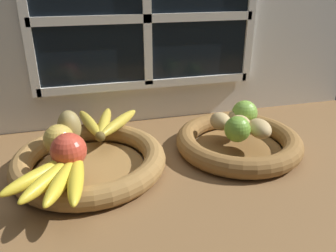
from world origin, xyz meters
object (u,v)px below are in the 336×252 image
at_px(banana_bunch_back, 104,123).
at_px(potato_oblong, 221,121).
at_px(banana_bunch_front, 59,176).
at_px(lime_far, 245,113).
at_px(apple_golden_left, 59,139).
at_px(potato_back, 239,116).
at_px(potato_small, 259,129).
at_px(lime_near, 237,129).
at_px(potato_large, 240,125).
at_px(pear_brown, 69,127).
at_px(fruit_bowl_left, 90,161).
at_px(fruit_bowl_right, 238,142).
at_px(apple_red_front, 69,150).

xyz_separation_m(banana_bunch_back, potato_oblong, (0.29, -0.09, 0.01)).
height_order(banana_bunch_front, lime_far, lime_far).
bearing_deg(apple_golden_left, potato_back, 5.38).
bearing_deg(potato_small, lime_near, -173.33).
distance_m(potato_oblong, lime_far, 0.08).
bearing_deg(potato_large, pear_brown, 172.31).
relative_size(pear_brown, banana_bunch_front, 0.41).
bearing_deg(potato_large, apple_golden_left, 179.32).
bearing_deg(potato_large, potato_back, 65.56).
xyz_separation_m(apple_golden_left, potato_small, (0.48, -0.04, -0.01)).
bearing_deg(fruit_bowl_left, fruit_bowl_right, -0.00).
bearing_deg(fruit_bowl_left, apple_red_front, -123.22).
bearing_deg(pear_brown, banana_bunch_back, 36.22).
bearing_deg(apple_golden_left, potato_oblong, 3.69).
height_order(apple_red_front, lime_far, apple_red_front).
relative_size(potato_oblong, potato_back, 0.93).
bearing_deg(lime_near, potato_small, 6.67).
bearing_deg(potato_small, potato_back, 98.97).
distance_m(banana_bunch_front, potato_small, 0.48).
xyz_separation_m(fruit_bowl_right, lime_far, (0.03, 0.04, 0.06)).
bearing_deg(potato_large, banana_bunch_front, -164.70).
xyz_separation_m(fruit_bowl_right, banana_bunch_front, (-0.44, -0.12, 0.04)).
distance_m(pear_brown, lime_near, 0.40).
bearing_deg(apple_red_front, banana_bunch_back, 64.02).
bearing_deg(potato_small, potato_large, 135.00).
bearing_deg(lime_near, potato_large, 56.31).
bearing_deg(fruit_bowl_right, potato_small, -45.00).
relative_size(apple_red_front, potato_small, 0.96).
height_order(pear_brown, lime_near, pear_brown).
bearing_deg(potato_large, fruit_bowl_right, -153.43).
distance_m(banana_bunch_front, potato_large, 0.46).
xyz_separation_m(banana_bunch_front, lime_near, (0.41, 0.08, 0.02)).
bearing_deg(banana_bunch_front, potato_small, 10.13).
relative_size(apple_golden_left, banana_bunch_front, 0.35).
height_order(fruit_bowl_left, apple_red_front, apple_red_front).
relative_size(potato_small, lime_near, 1.23).
distance_m(pear_brown, potato_large, 0.42).
relative_size(fruit_bowl_left, lime_near, 5.63).
bearing_deg(banana_bunch_back, fruit_bowl_left, -111.88).
relative_size(banana_bunch_front, lime_far, 2.88).
relative_size(fruit_bowl_left, lime_far, 5.26).
relative_size(fruit_bowl_left, potato_back, 5.28).
relative_size(apple_golden_left, potato_oblong, 1.09).
distance_m(fruit_bowl_left, lime_far, 0.42).
distance_m(potato_oblong, lime_near, 0.08).
bearing_deg(banana_bunch_front, apple_golden_left, 90.23).
xyz_separation_m(pear_brown, banana_bunch_front, (-0.02, -0.18, -0.03)).
xyz_separation_m(apple_golden_left, lime_near, (0.41, -0.05, -0.00)).
bearing_deg(fruit_bowl_left, potato_back, 6.93).
relative_size(apple_red_front, potato_large, 0.97).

